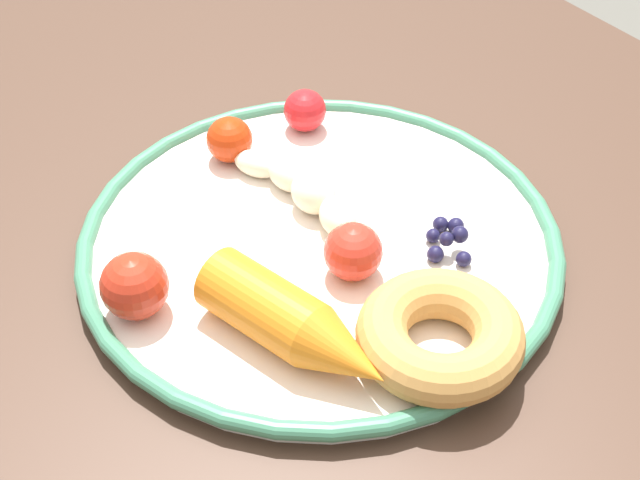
{
  "coord_description": "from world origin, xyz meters",
  "views": [
    {
      "loc": [
        -0.44,
        0.3,
        1.2
      ],
      "look_at": [
        -0.05,
        0.02,
        0.75
      ],
      "focal_mm": 53.85,
      "sensor_mm": 36.0,
      "label": 1
    }
  ],
  "objects_px": {
    "banana": "(310,196)",
    "blueberry_pile": "(448,239)",
    "donut": "(440,335)",
    "dining_table": "(300,290)",
    "tomato_extra": "(134,286)",
    "carrot_orange": "(296,326)",
    "tomato_near": "(230,140)",
    "tomato_mid": "(305,110)",
    "plate": "(320,243)",
    "tomato_far": "(353,251)"
  },
  "relations": [
    {
      "from": "tomato_mid",
      "to": "tomato_extra",
      "type": "xyz_separation_m",
      "value": [
        -0.1,
        0.2,
        0.01
      ]
    },
    {
      "from": "carrot_orange",
      "to": "donut",
      "type": "relative_size",
      "value": 1.35
    },
    {
      "from": "plate",
      "to": "donut",
      "type": "xyz_separation_m",
      "value": [
        -0.12,
        0.0,
        0.02
      ]
    },
    {
      "from": "donut",
      "to": "tomato_mid",
      "type": "xyz_separation_m",
      "value": [
        0.24,
        -0.07,
        0.0
      ]
    },
    {
      "from": "dining_table",
      "to": "banana",
      "type": "relative_size",
      "value": 8.35
    },
    {
      "from": "tomato_near",
      "to": "tomato_mid",
      "type": "distance_m",
      "value": 0.07
    },
    {
      "from": "carrot_orange",
      "to": "tomato_extra",
      "type": "distance_m",
      "value": 0.11
    },
    {
      "from": "dining_table",
      "to": "tomato_near",
      "type": "xyz_separation_m",
      "value": [
        0.07,
        0.02,
        0.12
      ]
    },
    {
      "from": "plate",
      "to": "tomato_mid",
      "type": "height_order",
      "value": "tomato_mid"
    },
    {
      "from": "dining_table",
      "to": "tomato_mid",
      "type": "xyz_separation_m",
      "value": [
        0.06,
        -0.05,
        0.12
      ]
    },
    {
      "from": "dining_table",
      "to": "plate",
      "type": "bearing_deg",
      "value": 162.01
    },
    {
      "from": "plate",
      "to": "banana",
      "type": "distance_m",
      "value": 0.04
    },
    {
      "from": "donut",
      "to": "tomato_mid",
      "type": "height_order",
      "value": "tomato_mid"
    },
    {
      "from": "tomato_near",
      "to": "donut",
      "type": "bearing_deg",
      "value": 179.55
    },
    {
      "from": "banana",
      "to": "carrot_orange",
      "type": "bearing_deg",
      "value": 140.79
    },
    {
      "from": "blueberry_pile",
      "to": "dining_table",
      "type": "bearing_deg",
      "value": 25.32
    },
    {
      "from": "dining_table",
      "to": "tomato_mid",
      "type": "bearing_deg",
      "value": -39.12
    },
    {
      "from": "dining_table",
      "to": "tomato_extra",
      "type": "distance_m",
      "value": 0.19
    },
    {
      "from": "carrot_orange",
      "to": "tomato_mid",
      "type": "xyz_separation_m",
      "value": [
        0.18,
        -0.14,
        -0.0
      ]
    },
    {
      "from": "dining_table",
      "to": "plate",
      "type": "relative_size",
      "value": 3.82
    },
    {
      "from": "banana",
      "to": "dining_table",
      "type": "bearing_deg",
      "value": -9.07
    },
    {
      "from": "carrot_orange",
      "to": "tomato_far",
      "type": "distance_m",
      "value": 0.08
    },
    {
      "from": "tomato_mid",
      "to": "tomato_far",
      "type": "bearing_deg",
      "value": 155.31
    },
    {
      "from": "banana",
      "to": "blueberry_pile",
      "type": "xyz_separation_m",
      "value": [
        -0.09,
        -0.05,
        -0.0
      ]
    },
    {
      "from": "dining_table",
      "to": "tomato_extra",
      "type": "relative_size",
      "value": 29.25
    },
    {
      "from": "tomato_near",
      "to": "banana",
      "type": "bearing_deg",
      "value": -171.18
    },
    {
      "from": "tomato_near",
      "to": "tomato_far",
      "type": "xyz_separation_m",
      "value": [
        -0.15,
        0.0,
        0.0
      ]
    },
    {
      "from": "donut",
      "to": "tomato_mid",
      "type": "distance_m",
      "value": 0.25
    },
    {
      "from": "plate",
      "to": "tomato_near",
      "type": "xyz_separation_m",
      "value": [
        0.11,
        0.0,
        0.02
      ]
    },
    {
      "from": "plate",
      "to": "blueberry_pile",
      "type": "xyz_separation_m",
      "value": [
        -0.06,
        -0.07,
        0.01
      ]
    },
    {
      "from": "carrot_orange",
      "to": "banana",
      "type": "bearing_deg",
      "value": -39.21
    },
    {
      "from": "plate",
      "to": "tomato_mid",
      "type": "relative_size",
      "value": 10.02
    },
    {
      "from": "donut",
      "to": "plate",
      "type": "bearing_deg",
      "value": -0.99
    },
    {
      "from": "banana",
      "to": "donut",
      "type": "height_order",
      "value": "donut"
    },
    {
      "from": "plate",
      "to": "blueberry_pile",
      "type": "height_order",
      "value": "blueberry_pile"
    },
    {
      "from": "carrot_orange",
      "to": "tomato_far",
      "type": "bearing_deg",
      "value": -64.39
    },
    {
      "from": "carrot_orange",
      "to": "tomato_mid",
      "type": "relative_size",
      "value": 4.13
    },
    {
      "from": "dining_table",
      "to": "tomato_mid",
      "type": "height_order",
      "value": "tomato_mid"
    },
    {
      "from": "carrot_orange",
      "to": "tomato_extra",
      "type": "relative_size",
      "value": 3.16
    },
    {
      "from": "dining_table",
      "to": "carrot_orange",
      "type": "distance_m",
      "value": 0.19
    },
    {
      "from": "banana",
      "to": "blueberry_pile",
      "type": "bearing_deg",
      "value": -148.63
    },
    {
      "from": "plate",
      "to": "banana",
      "type": "bearing_deg",
      "value": -23.2
    },
    {
      "from": "banana",
      "to": "donut",
      "type": "relative_size",
      "value": 1.49
    },
    {
      "from": "dining_table",
      "to": "plate",
      "type": "distance_m",
      "value": 0.11
    },
    {
      "from": "carrot_orange",
      "to": "tomato_near",
      "type": "relative_size",
      "value": 3.94
    },
    {
      "from": "carrot_orange",
      "to": "dining_table",
      "type": "bearing_deg",
      "value": -35.5
    },
    {
      "from": "carrot_orange",
      "to": "blueberry_pile",
      "type": "relative_size",
      "value": 2.97
    },
    {
      "from": "banana",
      "to": "tomato_far",
      "type": "height_order",
      "value": "tomato_far"
    },
    {
      "from": "banana",
      "to": "tomato_extra",
      "type": "height_order",
      "value": "tomato_extra"
    },
    {
      "from": "carrot_orange",
      "to": "tomato_mid",
      "type": "distance_m",
      "value": 0.23
    }
  ]
}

